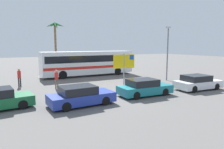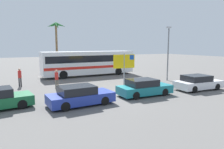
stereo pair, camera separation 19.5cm
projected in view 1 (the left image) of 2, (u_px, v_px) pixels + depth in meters
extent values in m
plane|color=#605E5B|center=(121.00, 95.00, 16.95)|extent=(120.00, 120.00, 0.00)
cube|color=white|center=(88.00, 63.00, 27.31)|extent=(12.06, 2.46, 2.90)
cube|color=black|center=(88.00, 58.00, 27.23)|extent=(11.58, 2.48, 0.84)
cube|color=red|center=(89.00, 66.00, 27.38)|extent=(11.94, 2.48, 0.32)
cylinder|color=black|center=(110.00, 69.00, 30.21)|extent=(1.00, 0.28, 1.00)
cylinder|color=black|center=(117.00, 71.00, 28.29)|extent=(1.00, 0.28, 1.00)
cylinder|color=black|center=(58.00, 73.00, 26.67)|extent=(1.00, 0.28, 1.00)
cylinder|color=black|center=(63.00, 75.00, 24.75)|extent=(1.00, 0.28, 1.00)
cylinder|color=gray|center=(124.00, 70.00, 20.07)|extent=(0.11, 0.11, 3.20)
cube|color=yellow|center=(124.00, 61.00, 19.96)|extent=(2.19, 0.30, 1.30)
cube|color=#1447A8|center=(132.00, 57.00, 20.20)|extent=(0.44, 0.12, 0.44)
cube|color=#23389E|center=(82.00, 98.00, 14.01)|extent=(4.42, 2.04, 0.64)
cube|color=black|center=(78.00, 90.00, 13.79)|extent=(2.32, 1.81, 0.52)
cylinder|color=black|center=(94.00, 95.00, 15.45)|extent=(0.61, 0.18, 0.60)
cylinder|color=black|center=(106.00, 101.00, 13.97)|extent=(0.61, 0.18, 0.60)
cylinder|color=black|center=(58.00, 100.00, 14.09)|extent=(0.61, 0.18, 0.60)
cylinder|color=black|center=(66.00, 107.00, 12.61)|extent=(0.61, 0.18, 0.60)
cube|color=silver|center=(198.00, 84.00, 18.96)|extent=(4.44, 2.17, 0.64)
cube|color=black|center=(196.00, 78.00, 18.77)|extent=(2.36, 1.88, 0.52)
cylinder|color=black|center=(201.00, 83.00, 20.32)|extent=(0.61, 0.20, 0.60)
cylinder|color=black|center=(217.00, 87.00, 18.76)|extent=(0.61, 0.20, 0.60)
cylinder|color=black|center=(180.00, 86.00, 19.22)|extent=(0.61, 0.20, 0.60)
cylinder|color=black|center=(194.00, 89.00, 17.65)|extent=(0.61, 0.20, 0.60)
cylinder|color=black|center=(18.00, 99.00, 14.47)|extent=(0.61, 0.22, 0.60)
cylinder|color=black|center=(23.00, 105.00, 13.08)|extent=(0.61, 0.22, 0.60)
cube|color=#19757F|center=(145.00, 89.00, 16.72)|extent=(4.39, 1.98, 0.64)
cube|color=black|center=(142.00, 82.00, 16.52)|extent=(2.31, 1.76, 0.52)
cylinder|color=black|center=(152.00, 88.00, 18.07)|extent=(0.61, 0.18, 0.60)
cylinder|color=black|center=(165.00, 92.00, 16.59)|extent=(0.61, 0.18, 0.60)
cylinder|color=black|center=(125.00, 91.00, 16.90)|extent=(0.61, 0.18, 0.60)
cylinder|color=black|center=(136.00, 96.00, 15.42)|extent=(0.61, 0.18, 0.60)
cylinder|color=#2D2D33|center=(19.00, 83.00, 20.04)|extent=(0.13, 0.13, 0.86)
cylinder|color=#2D2D33|center=(21.00, 82.00, 20.18)|extent=(0.13, 0.13, 0.86)
cylinder|color=red|center=(19.00, 74.00, 20.00)|extent=(0.32, 0.32, 0.68)
sphere|color=tan|center=(19.00, 70.00, 19.94)|extent=(0.23, 0.23, 0.23)
cylinder|color=#706656|center=(58.00, 84.00, 19.18)|extent=(0.13, 0.13, 0.86)
cylinder|color=#706656|center=(56.00, 84.00, 19.11)|extent=(0.13, 0.13, 0.86)
cylinder|color=red|center=(56.00, 76.00, 19.04)|extent=(0.32, 0.32, 0.68)
sphere|color=tan|center=(56.00, 71.00, 18.97)|extent=(0.23, 0.23, 0.23)
cylinder|color=slate|center=(167.00, 55.00, 23.54)|extent=(0.14, 0.14, 5.84)
cube|color=#B2B2B7|center=(168.00, 27.00, 23.12)|extent=(0.56, 0.20, 0.16)
cylinder|color=brown|center=(56.00, 48.00, 32.16)|extent=(0.32, 0.32, 7.01)
cone|color=#23662D|center=(59.00, 25.00, 31.96)|extent=(1.55, 0.53, 0.83)
cone|color=#23662D|center=(56.00, 26.00, 32.34)|extent=(1.15, 1.52, 1.01)
cone|color=#23662D|center=(52.00, 25.00, 32.15)|extent=(0.86, 1.58, 0.79)
cone|color=#23662D|center=(50.00, 25.00, 31.75)|extent=(1.50, 1.23, 0.88)
cone|color=#23662D|center=(51.00, 25.00, 31.11)|extent=(1.54, 1.13, 0.94)
cone|color=#23662D|center=(55.00, 25.00, 31.06)|extent=(0.66, 1.56, 0.98)
cone|color=#23662D|center=(58.00, 25.00, 31.29)|extent=(1.11, 1.55, 0.84)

